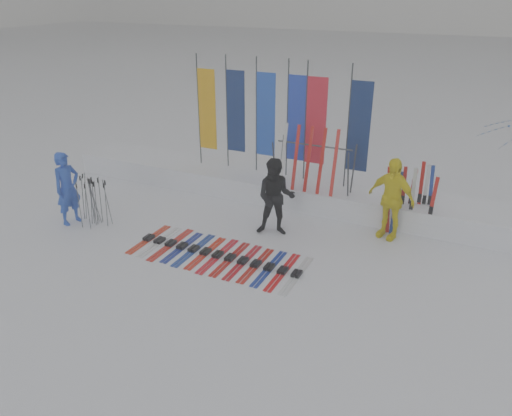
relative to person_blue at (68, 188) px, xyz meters
The scene contains 10 objects.
ground 4.76m from the person_blue, 10.04° to the right, with size 120.00×120.00×0.00m, color white.
snow_bank 5.99m from the person_blue, 39.49° to the left, with size 14.00×1.60×0.60m, color white.
person_blue is the anchor object (origin of this frame).
person_black 5.17m from the person_blue, 18.55° to the left, with size 0.92×0.72×1.89m, color black.
person_yellow 7.85m from the person_blue, 19.82° to the left, with size 1.16×0.48×1.97m, color #FEEE10.
ski_row 4.30m from the person_blue, ahead, with size 3.93×1.69×0.07m.
pole_cluster 0.69m from the person_blue, 20.58° to the left, with size 0.87×0.55×1.26m.
feather_flags 5.73m from the person_blue, 45.55° to the left, with size 5.03×0.19×3.20m.
ski_rack 6.23m from the person_blue, 33.04° to the left, with size 2.04×0.80×1.23m.
upright_skis 8.35m from the person_blue, 22.85° to the left, with size 1.14×0.83×1.70m.
Camera 1 is at (4.54, -7.52, 5.52)m, focal length 35.00 mm.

